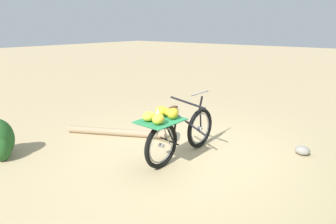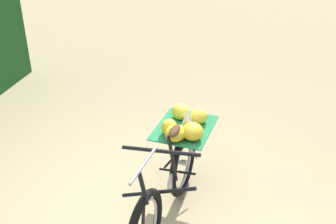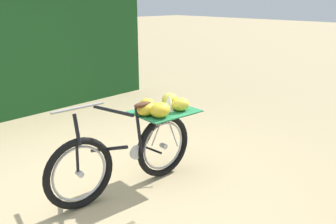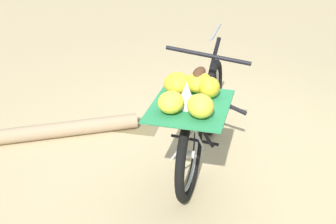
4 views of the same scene
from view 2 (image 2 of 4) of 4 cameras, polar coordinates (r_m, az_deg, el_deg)
ground_plane at (r=4.29m, az=-4.11°, el=-14.39°), size 60.00×60.00×0.00m
bicycle at (r=4.02m, az=0.54°, el=-7.83°), size 0.71×1.79×1.03m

